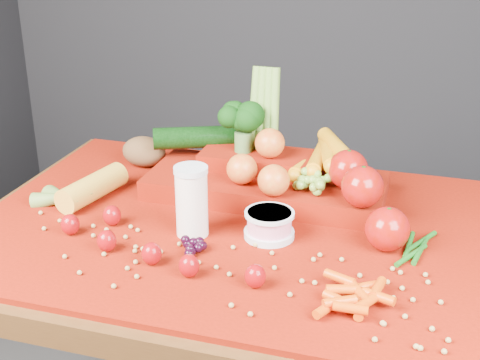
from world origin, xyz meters
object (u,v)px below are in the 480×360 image
(produce_mound, at_px, (279,172))
(table, at_px, (237,269))
(milk_glass, at_px, (192,199))
(yogurt_bowl, at_px, (269,224))

(produce_mound, bearing_deg, table, -107.73)
(milk_glass, height_order, yogurt_bowl, milk_glass)
(table, bearing_deg, produce_mound, 72.27)
(milk_glass, xyz_separation_m, yogurt_bowl, (0.15, 0.03, -0.05))
(table, distance_m, yogurt_bowl, 0.16)
(yogurt_bowl, distance_m, produce_mound, 0.19)
(table, height_order, produce_mound, produce_mound)
(yogurt_bowl, relative_size, produce_mound, 0.16)
(produce_mound, bearing_deg, yogurt_bowl, -81.59)
(milk_glass, bearing_deg, yogurt_bowl, 12.25)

